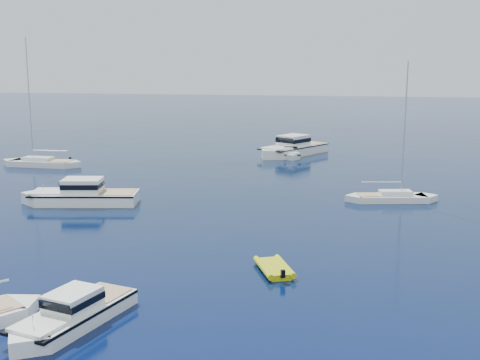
{
  "coord_description": "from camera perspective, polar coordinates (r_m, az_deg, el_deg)",
  "views": [
    {
      "loc": [
        6.17,
        -24.78,
        12.31
      ],
      "look_at": [
        -3.67,
        26.36,
        2.2
      ],
      "focal_mm": 45.88,
      "sensor_mm": 36.0,
      "label": 1
    }
  ],
  "objects": [
    {
      "name": "ground",
      "position": [
        28.35,
        -2.87,
        -14.77
      ],
      "size": [
        400.0,
        400.0,
        0.0
      ],
      "primitive_type": "plane",
      "color": "#070F47",
      "rests_on": "ground"
    },
    {
      "name": "motor_cruiser_near",
      "position": [
        30.9,
        -15.36,
        -12.91
      ],
      "size": [
        4.45,
        8.46,
        2.12
      ],
      "primitive_type": null,
      "rotation": [
        0.0,
        0.0,
        2.88
      ],
      "color": "white",
      "rests_on": "ground"
    },
    {
      "name": "motor_cruiser_centre",
      "position": [
        55.71,
        -14.56,
        -2.14
      ],
      "size": [
        11.4,
        5.32,
        2.88
      ],
      "primitive_type": null,
      "rotation": [
        0.0,
        0.0,
        1.76
      ],
      "color": "white",
      "rests_on": "ground"
    },
    {
      "name": "motor_cruiser_distant",
      "position": [
        82.39,
        4.86,
        2.36
      ],
      "size": [
        9.94,
        12.98,
        3.36
      ],
      "primitive_type": null,
      "rotation": [
        0.0,
        0.0,
        2.6
      ],
      "color": "white",
      "rests_on": "ground"
    },
    {
      "name": "motor_cruiser_horizon",
      "position": [
        80.95,
        4.65,
        2.21
      ],
      "size": [
        3.76,
        7.95,
        2.01
      ],
      "primitive_type": null,
      "rotation": [
        0.0,
        0.0,
        3.33
      ],
      "color": "silver",
      "rests_on": "ground"
    },
    {
      "name": "sailboat_centre",
      "position": [
        56.47,
        13.89,
        -1.93
      ],
      "size": [
        9.0,
        4.06,
        12.82
      ],
      "primitive_type": null,
      "rotation": [
        0.0,
        0.0,
        4.92
      ],
      "color": "silver",
      "rests_on": "ground"
    },
    {
      "name": "sailboat_far_l",
      "position": [
        76.86,
        -17.95,
        1.23
      ],
      "size": [
        10.65,
        2.85,
        15.62
      ],
      "primitive_type": null,
      "rotation": [
        0.0,
        0.0,
        1.56
      ],
      "color": "silver",
      "rests_on": "ground"
    },
    {
      "name": "tender_yellow",
      "position": [
        36.93,
        3.18,
        -8.5
      ],
      "size": [
        3.34,
        4.23,
        0.95
      ],
      "primitive_type": null,
      "rotation": [
        0.0,
        0.0,
        0.4
      ],
      "color": "#BBC40B",
      "rests_on": "ground"
    },
    {
      "name": "tender_grey_far",
      "position": [
        79.09,
        -16.63,
        1.57
      ],
      "size": [
        3.56,
        2.04,
        0.95
      ],
      "primitive_type": null,
      "rotation": [
        0.0,
        0.0,
        1.54
      ],
      "color": "black",
      "rests_on": "ground"
    }
  ]
}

